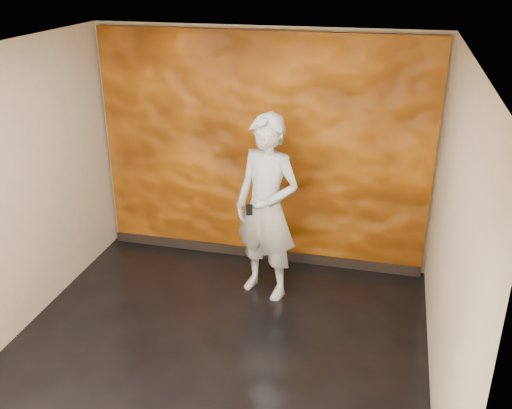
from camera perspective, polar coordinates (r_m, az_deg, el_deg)
The scene contains 5 objects.
room at distance 4.93m, azimuth -4.69°, elevation -1.55°, with size 4.02×4.02×2.81m.
feature_wall at distance 6.69m, azimuth 0.57°, elevation 5.27°, with size 3.90×0.06×2.75m, color #C9660E.
baseboard at distance 7.19m, azimuth 0.46°, elevation -4.87°, with size 3.90×0.04×0.12m, color black.
man at distance 6.06m, azimuth 1.09°, elevation -0.39°, with size 0.75×0.49×2.05m, color #8F949C.
phone at distance 5.81m, azimuth -0.68°, elevation -0.54°, with size 0.07×0.01×0.12m, color black.
Camera 1 is at (1.46, -4.22, 3.50)m, focal length 40.00 mm.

